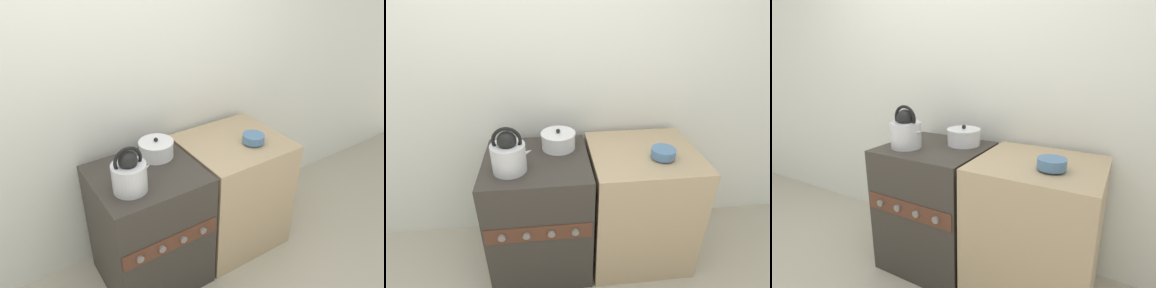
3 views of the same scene
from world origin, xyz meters
TOP-DOWN VIEW (x-y plane):
  - wall_back at (0.00, 0.72)m, footprint 7.00×0.06m
  - stove at (0.00, 0.30)m, footprint 0.66×0.63m
  - counter at (0.70, 0.32)m, footprint 0.70×0.65m
  - kettle at (-0.15, 0.19)m, footprint 0.24×0.20m
  - cooking_pot at (0.15, 0.44)m, footprint 0.23×0.23m
  - enamel_bowl at (0.79, 0.22)m, footprint 0.15×0.15m

SIDE VIEW (x-z plane):
  - stove at x=0.00m, z-range 0.00..0.87m
  - counter at x=0.70m, z-range 0.00..0.87m
  - enamel_bowl at x=0.79m, z-range 0.87..0.94m
  - cooking_pot at x=0.15m, z-range 0.85..0.99m
  - kettle at x=-0.15m, z-range 0.84..1.12m
  - wall_back at x=0.00m, z-range 0.00..2.50m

